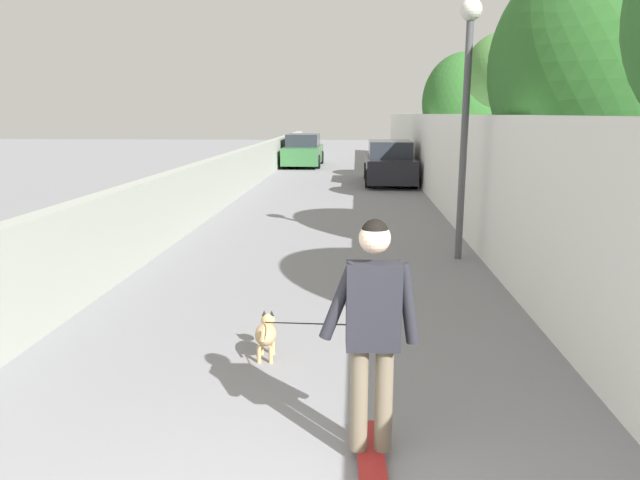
% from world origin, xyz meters
% --- Properties ---
extents(ground_plane, '(80.00, 80.00, 0.00)m').
position_xyz_m(ground_plane, '(14.00, 0.00, 0.00)').
color(ground_plane, gray).
extents(wall_left, '(48.00, 0.30, 1.36)m').
position_xyz_m(wall_left, '(12.00, 3.04, 0.68)').
color(wall_left, '#999E93').
rests_on(wall_left, ground).
extents(fence_right, '(48.00, 0.30, 2.49)m').
position_xyz_m(fence_right, '(12.00, -3.04, 1.24)').
color(fence_right, white).
rests_on(fence_right, ground).
extents(tree_right_near, '(2.88, 2.88, 4.62)m').
position_xyz_m(tree_right_near, '(19.00, -4.44, 2.90)').
color(tree_right_near, '#473523').
rests_on(tree_right_near, ground).
extents(tree_right_far, '(3.20, 3.20, 5.06)m').
position_xyz_m(tree_right_far, '(7.50, -4.38, 3.20)').
color(tree_right_far, '#473523').
rests_on(tree_right_far, ground).
extents(tree_right_distant, '(2.04, 2.04, 4.53)m').
position_xyz_m(tree_right_distant, '(13.00, -4.39, 3.50)').
color(tree_right_distant, '#473523').
rests_on(tree_right_distant, ground).
extents(lamp_post, '(0.36, 0.36, 4.33)m').
position_xyz_m(lamp_post, '(7.74, -2.49, 2.96)').
color(lamp_post, '#4C4C51').
rests_on(lamp_post, ground).
extents(skateboard, '(0.81, 0.23, 0.08)m').
position_xyz_m(skateboard, '(1.57, -0.80, 0.07)').
color(skateboard, maroon).
rests_on(skateboard, ground).
extents(person_skateboarder, '(0.23, 0.71, 1.73)m').
position_xyz_m(person_skateboarder, '(1.57, -0.80, 1.10)').
color(person_skateboarder, '#726651').
rests_on(person_skateboarder, skateboard).
extents(dog, '(2.04, 1.17, 1.06)m').
position_xyz_m(dog, '(3.33, 0.24, 0.28)').
color(dog, tan).
rests_on(dog, ground).
extents(car_near, '(4.38, 1.80, 1.54)m').
position_xyz_m(car_near, '(18.94, -1.89, 0.72)').
color(car_near, black).
rests_on(car_near, ground).
extents(car_far, '(4.36, 1.80, 1.54)m').
position_xyz_m(car_far, '(25.83, 1.89, 0.72)').
color(car_far, '#336B38').
rests_on(car_far, ground).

